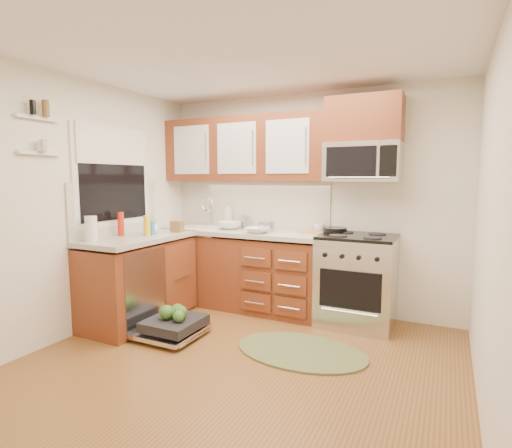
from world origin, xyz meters
The scene contains 38 objects.
floor centered at (0.00, 0.00, 0.00)m, with size 3.50×3.50×0.00m, color brown.
ceiling centered at (0.00, 0.00, 2.50)m, with size 3.50×3.50×0.00m, color white.
wall_back centered at (0.00, 1.75, 1.25)m, with size 3.50×0.04×2.50m, color silver.
wall_front centered at (0.00, -1.75, 1.25)m, with size 3.50×0.04×2.50m, color silver.
wall_left centered at (-1.75, 0.00, 1.25)m, with size 0.04×3.50×2.50m, color silver.
wall_right centered at (1.75, 0.00, 1.25)m, with size 0.04×3.50×2.50m, color silver.
base_cabinet_back centered at (-0.73, 1.45, 0.42)m, with size 2.05×0.60×0.85m, color maroon.
base_cabinet_left centered at (-1.45, 0.52, 0.42)m, with size 0.60×1.25×0.85m, color maroon.
countertop_back centered at (-0.72, 1.44, 0.90)m, with size 2.07×0.64×0.05m, color #B8B3A8.
countertop_left centered at (-1.44, 0.53, 0.90)m, with size 0.64×1.27×0.05m, color #B8B3A8.
backsplash_back centered at (-0.73, 1.74, 1.21)m, with size 2.05×0.02×0.57m, color beige.
backsplash_left centered at (-1.74, 0.52, 1.21)m, with size 0.02×1.25×0.57m, color beige.
upper_cabinets centered at (-0.73, 1.57, 1.88)m, with size 2.05×0.35×0.75m, color maroon, non-canonical shape.
cabinet_over_mw centered at (0.68, 1.57, 2.13)m, with size 0.76×0.35×0.47m, color maroon.
range centered at (0.68, 1.43, 0.47)m, with size 0.76×0.64×0.95m, color silver, non-canonical shape.
microwave centered at (0.68, 1.55, 1.70)m, with size 0.76×0.38×0.40m, color silver, non-canonical shape.
sink centered at (-1.25, 1.42, 0.80)m, with size 0.62×0.50×0.26m, color white, non-canonical shape.
dishwasher centered at (-0.86, 0.30, 0.10)m, with size 0.70×0.60×0.20m, color silver, non-canonical shape.
window centered at (-1.74, 0.50, 1.55)m, with size 0.03×1.05×1.05m, color white, non-canonical shape.
window_blind centered at (-1.71, 0.50, 1.88)m, with size 0.02×0.96×0.40m, color white.
shelf_upper centered at (-1.72, -0.35, 2.05)m, with size 0.04×0.40×0.03m, color white.
shelf_lower centered at (-1.72, -0.35, 1.75)m, with size 0.04×0.40×0.03m, color white.
rug centered at (0.39, 0.52, 0.01)m, with size 1.18×0.77×0.02m, color #5E6439, non-canonical shape.
skillet centered at (0.40, 1.56, 0.97)m, with size 0.26×0.26×0.05m, color black.
stock_pot centered at (-0.36, 1.43, 0.98)m, with size 0.19×0.19×0.12m, color silver.
cutting_board centered at (0.17, 1.55, 0.94)m, with size 0.30×0.19×0.02m, color tan.
canister centered at (-0.74, 1.63, 1.01)m, with size 0.10×0.10×0.16m, color silver.
paper_towel_roll centered at (-1.60, 0.06, 1.05)m, with size 0.11×0.11×0.25m, color white.
mustard_bottle centered at (-1.37, 0.58, 1.03)m, with size 0.07×0.07×0.22m, color yellow.
red_bottle centered at (-1.62, 0.46, 1.05)m, with size 0.07×0.07×0.25m, color red.
wooden_box centered at (-1.25, 0.95, 0.99)m, with size 0.13×0.09×0.13m, color brown.
blue_carton centered at (-1.39, 0.65, 1.00)m, with size 0.09×0.06×0.15m, color #2976BF.
bowl_a centered at (-0.40, 1.28, 0.96)m, with size 0.25×0.25×0.06m, color #999999.
bowl_b centered at (-0.85, 1.45, 0.97)m, with size 0.28×0.28×0.09m, color #999999.
cup centered at (0.20, 1.65, 0.97)m, with size 0.13×0.13×0.10m, color #999999.
soap_bottle_a centered at (-1.00, 1.68, 1.08)m, with size 0.12×0.12×0.32m, color #999999.
soap_bottle_b centered at (-1.62, 1.00, 1.03)m, with size 0.09×0.10×0.21m, color #999999.
soap_bottle_c centered at (-1.40, 0.72, 1.00)m, with size 0.12×0.12×0.16m, color #999999.
Camera 1 is at (1.50, -2.70, 1.53)m, focal length 28.00 mm.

